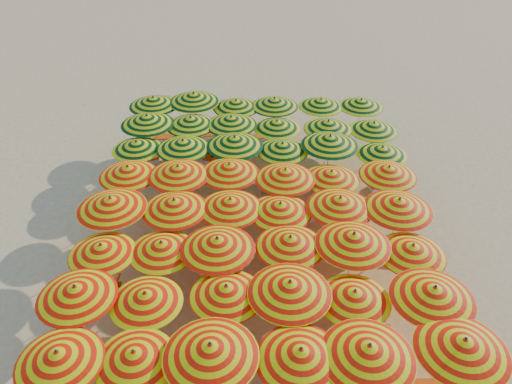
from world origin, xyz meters
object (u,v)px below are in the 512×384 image
umbrella_25 (178,171)px  umbrella_30 (137,145)px  umbrella_29 (389,171)px  umbrella_32 (235,141)px  umbrella_23 (399,204)px  umbrella_2 (210,350)px  umbrella_38 (231,121)px  umbrella_24 (128,171)px  umbrella_22 (340,203)px  lounger_12 (293,186)px  umbrella_20 (230,204)px  lounger_7 (133,253)px  umbrella_11 (434,293)px  lounger_5 (362,332)px  lounger_20 (330,136)px  lounger_10 (374,253)px  lounger_16 (220,161)px  umbrella_43 (194,97)px  umbrella_47 (361,103)px  umbrella_37 (191,121)px  umbrella_19 (174,205)px  umbrella_40 (328,125)px  umbrella_12 (102,249)px  umbrella_21 (280,208)px  umbrella_42 (154,101)px  umbrella_45 (275,102)px  umbrella_3 (301,354)px  umbrella_26 (229,168)px  umbrella_9 (290,287)px  lounger_19 (262,137)px  umbrella_18 (111,203)px  umbrella_33 (283,147)px  lounger_9 (292,252)px  umbrella_39 (277,124)px  lounger_17 (171,137)px  umbrella_6 (76,292)px  umbrella_7 (146,298)px  umbrella_5 (464,345)px  lounger_11 (296,219)px  lounger_8 (192,251)px  umbrella_15 (290,242)px  umbrella_27 (285,174)px  umbrella_0 (58,357)px  umbrella_41 (374,126)px  lounger_6 (97,290)px  umbrella_46 (321,103)px  umbrella_35 (382,151)px  umbrella_44 (236,104)px  umbrella_1 (134,356)px  umbrella_14 (217,243)px  umbrella_13 (162,247)px  umbrella_4 (369,351)px  umbrella_10 (354,296)px  lounger_18 (207,135)px  umbrella_31 (183,144)px  umbrella_34 (330,140)px  umbrella_8 (226,291)px

umbrella_25 → umbrella_30: umbrella_25 is taller
umbrella_29 → umbrella_32: umbrella_32 is taller
umbrella_23 → umbrella_29: 2.36m
umbrella_2 → umbrella_38: (-0.03, 12.50, -0.14)m
umbrella_29 → umbrella_24: bearing=-179.5°
umbrella_22 → lounger_12: umbrella_22 is taller
umbrella_20 → lounger_7: umbrella_20 is taller
umbrella_11 → umbrella_22: size_ratio=0.94×
lounger_5 → lounger_20: size_ratio=0.97×
lounger_10 → lounger_16: bearing=-42.2°
umbrella_43 → umbrella_47: size_ratio=1.09×
umbrella_37 → umbrella_38: umbrella_38 is taller
umbrella_19 → lounger_20: umbrella_19 is taller
umbrella_30 → umbrella_23: bearing=-23.7°
umbrella_40 → umbrella_20: bearing=-124.6°
umbrella_12 → umbrella_21: bearing=20.0°
umbrella_42 → umbrella_45: 5.90m
umbrella_3 → umbrella_26: (-2.21, 8.53, 0.01)m
umbrella_9 → lounger_19: bearing=93.3°
umbrella_18 → umbrella_2: bearing=-56.9°
umbrella_33 → lounger_9: (0.26, -4.45, -1.91)m
umbrella_39 → lounger_19: umbrella_39 is taller
umbrella_3 → lounger_20: size_ratio=1.59×
umbrella_33 → umbrella_45: size_ratio=1.20×
lounger_17 → umbrella_6: bearing=-99.8°
umbrella_7 → umbrella_12: 2.67m
umbrella_47 → lounger_9: size_ratio=1.34×
umbrella_5 → lounger_11: 8.87m
umbrella_33 → lounger_8: umbrella_33 is taller
umbrella_15 → umbrella_27: 3.81m
umbrella_0 → umbrella_41: bearing=50.0°
umbrella_3 → umbrella_21: (-0.30, 6.16, -0.09)m
lounger_5 → lounger_7: 8.76m
umbrella_40 → lounger_6: umbrella_40 is taller
umbrella_46 → lounger_17: bearing=-178.8°
umbrella_35 → umbrella_44: (-6.32, 4.14, 0.12)m
umbrella_1 → umbrella_14: umbrella_14 is taller
umbrella_13 → umbrella_4: bearing=-35.1°
umbrella_14 → umbrella_30: (-3.91, 6.51, -0.26)m
umbrella_4 → umbrella_29: 8.78m
umbrella_23 → umbrella_42: 13.01m
umbrella_10 → umbrella_15: size_ratio=1.02×
umbrella_2 → umbrella_23: size_ratio=1.16×
lounger_6 → lounger_18: size_ratio=0.96×
umbrella_20 → umbrella_31: umbrella_20 is taller
lounger_17 → umbrella_34: bearing=-33.9°
umbrella_13 → umbrella_38: (1.89, 8.34, 0.15)m
lounger_19 → lounger_20: (3.49, 0.05, 0.00)m
umbrella_8 → lounger_19: (1.13, 12.35, -1.92)m
umbrella_2 → umbrella_11: 6.51m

